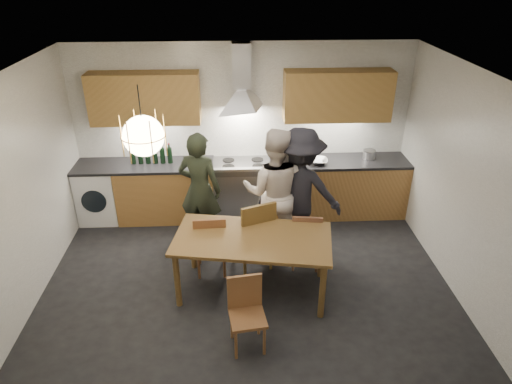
{
  "coord_description": "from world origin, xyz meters",
  "views": [
    {
      "loc": [
        -0.12,
        -4.31,
        3.65
      ],
      "look_at": [
        0.12,
        0.4,
        1.2
      ],
      "focal_mm": 32.0,
      "sensor_mm": 36.0,
      "label": 1
    }
  ],
  "objects_px": {
    "person_left": "(200,190)",
    "mixing_bowl": "(318,161)",
    "chair_front": "(246,308)",
    "chair_back_left": "(210,241)",
    "wine_bottles": "(151,154)",
    "person_right": "(299,191)",
    "stock_pot": "(369,155)",
    "person_mid": "(274,192)",
    "dining_table": "(253,244)"
  },
  "relations": [
    {
      "from": "person_left",
      "to": "mixing_bowl",
      "type": "bearing_deg",
      "value": -142.04
    },
    {
      "from": "chair_front",
      "to": "chair_back_left",
      "type": "bearing_deg",
      "value": 101.08
    },
    {
      "from": "chair_front",
      "to": "wine_bottles",
      "type": "relative_size",
      "value": 1.29
    },
    {
      "from": "person_right",
      "to": "stock_pot",
      "type": "xyz_separation_m",
      "value": [
        1.19,
        0.96,
        0.09
      ]
    },
    {
      "from": "person_mid",
      "to": "mixing_bowl",
      "type": "distance_m",
      "value": 1.12
    },
    {
      "from": "chair_front",
      "to": "mixing_bowl",
      "type": "xyz_separation_m",
      "value": [
        1.16,
        2.58,
        0.48
      ]
    },
    {
      "from": "dining_table",
      "to": "person_right",
      "type": "distance_m",
      "value": 1.16
    },
    {
      "from": "dining_table",
      "to": "stock_pot",
      "type": "distance_m",
      "value": 2.67
    },
    {
      "from": "mixing_bowl",
      "to": "person_right",
      "type": "bearing_deg",
      "value": -115.37
    },
    {
      "from": "stock_pot",
      "to": "dining_table",
      "type": "bearing_deg",
      "value": -134.45
    },
    {
      "from": "chair_back_left",
      "to": "mixing_bowl",
      "type": "height_order",
      "value": "mixing_bowl"
    },
    {
      "from": "chair_back_left",
      "to": "person_left",
      "type": "xyz_separation_m",
      "value": [
        -0.16,
        0.78,
        0.32
      ]
    },
    {
      "from": "stock_pot",
      "to": "person_left",
      "type": "bearing_deg",
      "value": -163.02
    },
    {
      "from": "wine_bottles",
      "to": "person_left",
      "type": "bearing_deg",
      "value": -45.3
    },
    {
      "from": "dining_table",
      "to": "wine_bottles",
      "type": "height_order",
      "value": "wine_bottles"
    },
    {
      "from": "chair_back_left",
      "to": "wine_bottles",
      "type": "height_order",
      "value": "wine_bottles"
    },
    {
      "from": "wine_bottles",
      "to": "chair_front",
      "type": "bearing_deg",
      "value": -64.09
    },
    {
      "from": "dining_table",
      "to": "chair_back_left",
      "type": "relative_size",
      "value": 2.21
    },
    {
      "from": "dining_table",
      "to": "person_right",
      "type": "relative_size",
      "value": 1.11
    },
    {
      "from": "dining_table",
      "to": "chair_front",
      "type": "height_order",
      "value": "chair_front"
    },
    {
      "from": "person_left",
      "to": "mixing_bowl",
      "type": "height_order",
      "value": "person_left"
    },
    {
      "from": "stock_pot",
      "to": "chair_back_left",
      "type": "bearing_deg",
      "value": -146.7
    },
    {
      "from": "dining_table",
      "to": "person_mid",
      "type": "distance_m",
      "value": 0.98
    },
    {
      "from": "person_left",
      "to": "mixing_bowl",
      "type": "relative_size",
      "value": 5.84
    },
    {
      "from": "dining_table",
      "to": "person_left",
      "type": "bearing_deg",
      "value": 130.28
    },
    {
      "from": "person_mid",
      "to": "chair_front",
      "type": "bearing_deg",
      "value": 87.96
    },
    {
      "from": "chair_back_left",
      "to": "chair_front",
      "type": "bearing_deg",
      "value": 106.81
    },
    {
      "from": "person_mid",
      "to": "wine_bottles",
      "type": "bearing_deg",
      "value": -17.42
    },
    {
      "from": "person_mid",
      "to": "wine_bottles",
      "type": "relative_size",
      "value": 2.86
    },
    {
      "from": "person_left",
      "to": "stock_pot",
      "type": "xyz_separation_m",
      "value": [
        2.52,
        0.77,
        0.14
      ]
    },
    {
      "from": "person_mid",
      "to": "stock_pot",
      "type": "bearing_deg",
      "value": -134.91
    },
    {
      "from": "mixing_bowl",
      "to": "chair_back_left",
      "type": "bearing_deg",
      "value": -137.98
    },
    {
      "from": "chair_back_left",
      "to": "stock_pot",
      "type": "relative_size",
      "value": 4.8
    },
    {
      "from": "person_mid",
      "to": "person_right",
      "type": "distance_m",
      "value": 0.34
    },
    {
      "from": "chair_front",
      "to": "person_mid",
      "type": "xyz_separation_m",
      "value": [
        0.43,
        1.73,
        0.43
      ]
    },
    {
      "from": "chair_front",
      "to": "person_right",
      "type": "bearing_deg",
      "value": 58.28
    },
    {
      "from": "wine_bottles",
      "to": "chair_back_left",
      "type": "bearing_deg",
      "value": -59.47
    },
    {
      "from": "person_mid",
      "to": "person_right",
      "type": "relative_size",
      "value": 1.01
    },
    {
      "from": "person_mid",
      "to": "person_right",
      "type": "bearing_deg",
      "value": -162.55
    },
    {
      "from": "dining_table",
      "to": "stock_pot",
      "type": "bearing_deg",
      "value": 55.06
    },
    {
      "from": "chair_front",
      "to": "person_right",
      "type": "xyz_separation_m",
      "value": [
        0.77,
        1.76,
        0.42
      ]
    },
    {
      "from": "chair_front",
      "to": "person_left",
      "type": "height_order",
      "value": "person_left"
    },
    {
      "from": "chair_back_left",
      "to": "wine_bottles",
      "type": "relative_size",
      "value": 1.42
    },
    {
      "from": "chair_back_left",
      "to": "stock_pot",
      "type": "height_order",
      "value": "stock_pot"
    },
    {
      "from": "stock_pot",
      "to": "wine_bottles",
      "type": "relative_size",
      "value": 0.3
    },
    {
      "from": "person_left",
      "to": "wine_bottles",
      "type": "distance_m",
      "value": 1.09
    },
    {
      "from": "person_right",
      "to": "wine_bottles",
      "type": "bearing_deg",
      "value": -10.15
    },
    {
      "from": "chair_front",
      "to": "wine_bottles",
      "type": "distance_m",
      "value": 3.07
    },
    {
      "from": "stock_pot",
      "to": "wine_bottles",
      "type": "height_order",
      "value": "wine_bottles"
    },
    {
      "from": "chair_front",
      "to": "stock_pot",
      "type": "relative_size",
      "value": 4.38
    }
  ]
}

